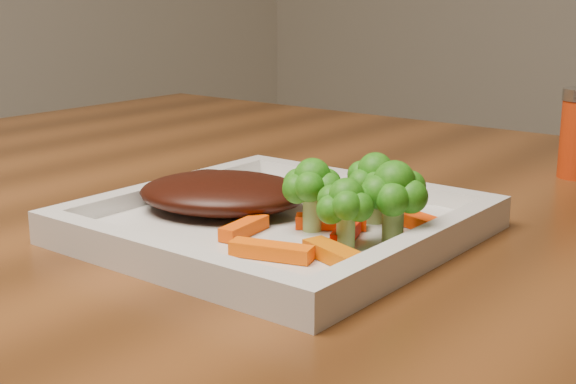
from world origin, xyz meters
The scene contains 13 objects.
plate centered at (-0.30, -0.11, 0.76)m, with size 0.27×0.27×0.01m, color silver.
steak centered at (-0.35, -0.11, 0.78)m, with size 0.14×0.11×0.03m, color black.
broccoli_0 centered at (-0.23, -0.06, 0.80)m, with size 0.05×0.05×0.07m, color #197814, non-canonical shape.
broccoli_1 centered at (-0.20, -0.10, 0.79)m, with size 0.06×0.06×0.06m, color #1B5B0F, non-canonical shape.
broccoli_2 centered at (-0.22, -0.13, 0.79)m, with size 0.05×0.05×0.06m, color #2E7513, non-canonical shape.
broccoli_3 centered at (-0.26, -0.11, 0.79)m, with size 0.05×0.05×0.06m, color #1F7713, non-canonical shape.
carrot_0 centered at (-0.24, -0.18, 0.77)m, with size 0.06×0.02×0.01m, color #F05603.
carrot_1 centered at (-0.20, -0.16, 0.77)m, with size 0.06×0.02×0.01m, color #CB5B03.
carrot_2 centered at (-0.29, -0.15, 0.77)m, with size 0.05×0.01×0.01m, color #EC4703.
carrot_3 centered at (-0.20, -0.06, 0.77)m, with size 0.06×0.02×0.01m, color #F93E04.
carrot_4 centered at (-0.28, -0.04, 0.77)m, with size 0.05×0.01×0.01m, color #DF5703.
carrot_5 centered at (-0.23, -0.11, 0.77)m, with size 0.05×0.01×0.01m, color #FC1A04.
carrot_6 centered at (-0.25, -0.10, 0.77)m, with size 0.05×0.01×0.01m, color #EC3403.
Camera 1 is at (0.08, -0.58, 0.94)m, focal length 50.00 mm.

